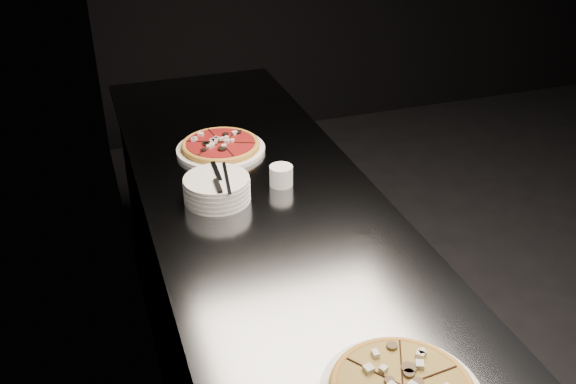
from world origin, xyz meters
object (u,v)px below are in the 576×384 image
object	(u,v)px
ramekin	(281,175)
counter	(269,315)
cutlery	(220,179)
plate_stack	(217,189)
pizza_tomato	(221,146)

from	to	relation	value
ramekin	counter	bearing A→B (deg)	-129.81
cutlery	ramekin	distance (m)	0.22
plate_stack	ramekin	size ratio (longest dim) A/B	2.69
plate_stack	ramekin	bearing A→B (deg)	6.60
counter	plate_stack	world-z (taller)	plate_stack
counter	pizza_tomato	world-z (taller)	pizza_tomato
pizza_tomato	plate_stack	size ratio (longest dim) A/B	1.80
counter	cutlery	size ratio (longest dim) A/B	11.21
ramekin	pizza_tomato	bearing A→B (deg)	112.84
counter	cutlery	world-z (taller)	cutlery
counter	cutlery	distance (m)	0.56
pizza_tomato	ramekin	size ratio (longest dim) A/B	4.83
counter	ramekin	bearing A→B (deg)	50.19
cutlery	plate_stack	bearing A→B (deg)	120.55
counter	ramekin	world-z (taller)	ramekin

